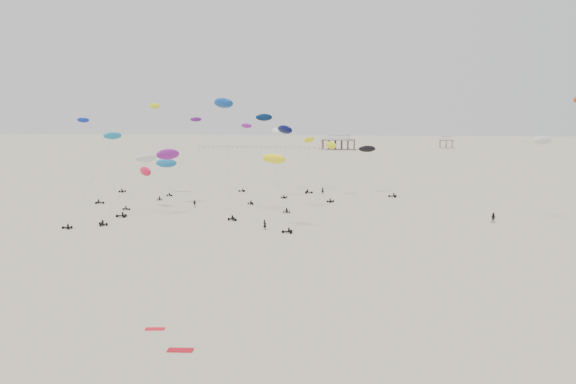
% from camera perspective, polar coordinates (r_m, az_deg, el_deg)
% --- Properties ---
extents(ground_plane, '(900.00, 900.00, 0.00)m').
position_cam_1_polar(ground_plane, '(209.89, 4.91, 2.05)').
color(ground_plane, beige).
extents(pavilion_main, '(21.00, 13.00, 9.80)m').
position_cam_1_polar(pavilion_main, '(359.61, 5.14, 4.98)').
color(pavilion_main, brown).
rests_on(pavilion_main, ground).
extents(pavilion_small, '(9.00, 7.00, 8.00)m').
position_cam_1_polar(pavilion_small, '(391.23, 15.78, 4.83)').
color(pavilion_small, brown).
rests_on(pavilion_small, ground).
extents(pier_fence, '(80.20, 0.20, 1.50)m').
position_cam_1_polar(pier_fence, '(367.17, -3.01, 4.52)').
color(pier_fence, black).
rests_on(pier_fence, ground).
extents(rig_0, '(8.52, 17.33, 21.55)m').
position_cam_1_polar(rig_0, '(113.74, 25.61, 2.62)').
color(rig_0, black).
rests_on(rig_0, ground).
extents(rig_1, '(7.61, 17.20, 21.01)m').
position_cam_1_polar(rig_1, '(150.20, -1.11, 4.88)').
color(rig_1, black).
rests_on(rig_1, ground).
extents(rig_2, '(5.85, 15.14, 20.07)m').
position_cam_1_polar(rig_2, '(114.17, -18.67, 2.81)').
color(rig_2, black).
rests_on(rig_2, ground).
extents(rig_4, '(4.47, 11.47, 21.49)m').
position_cam_1_polar(rig_4, '(135.43, -2.76, 5.59)').
color(rig_4, black).
rests_on(rig_4, ground).
extents(rig_5, '(9.53, 11.08, 24.70)m').
position_cam_1_polar(rig_5, '(159.91, -14.42, 5.76)').
color(rig_5, black).
rests_on(rig_5, ground).
extents(rig_6, '(7.32, 9.29, 24.22)m').
position_cam_1_polar(rig_6, '(113.66, -6.43, 7.19)').
color(rig_6, black).
rests_on(rig_6, ground).
extents(rig_7, '(6.99, 11.15, 21.04)m').
position_cam_1_polar(rig_7, '(150.62, -10.25, 4.64)').
color(rig_7, black).
rests_on(rig_7, ground).
extents(rig_8, '(5.02, 6.53, 18.68)m').
position_cam_1_polar(rig_8, '(119.87, -0.28, 4.76)').
color(rig_8, black).
rests_on(rig_8, ground).
extents(rig_9, '(10.36, 7.87, 13.86)m').
position_cam_1_polar(rig_9, '(147.48, 8.71, 3.16)').
color(rig_9, black).
rests_on(rig_9, ground).
extents(rig_10, '(6.62, 5.53, 13.96)m').
position_cam_1_polar(rig_10, '(98.95, -1.20, 2.13)').
color(rig_10, black).
rests_on(rig_10, ground).
extents(rig_11, '(8.85, 6.91, 20.37)m').
position_cam_1_polar(rig_11, '(141.40, -19.40, 3.28)').
color(rig_11, black).
rests_on(rig_11, ground).
extents(rig_12, '(4.19, 13.24, 19.88)m').
position_cam_1_polar(rig_12, '(159.68, -4.37, 4.92)').
color(rig_12, black).
rests_on(rig_12, ground).
extents(rig_13, '(4.71, 14.75, 13.43)m').
position_cam_1_polar(rig_13, '(125.25, -14.80, 1.09)').
color(rig_13, black).
rests_on(rig_13, ground).
extents(rig_14, '(9.87, 12.88, 14.96)m').
position_cam_1_polar(rig_14, '(131.59, -12.43, 3.33)').
color(rig_14, black).
rests_on(rig_14, ground).
extents(rig_15, '(6.73, 15.00, 14.34)m').
position_cam_1_polar(rig_15, '(150.98, -12.34, 2.51)').
color(rig_15, black).
rests_on(rig_15, ground).
extents(rig_16, '(4.10, 13.73, 15.53)m').
position_cam_1_polar(rig_16, '(140.57, 4.38, 3.62)').
color(rig_16, black).
rests_on(rig_16, ground).
extents(rig_17, '(8.09, 13.82, 15.39)m').
position_cam_1_polar(rig_17, '(114.24, -15.37, 1.63)').
color(rig_17, black).
rests_on(rig_17, ground).
extents(rig_18, '(3.68, 8.69, 15.02)m').
position_cam_1_polar(rig_18, '(152.14, 2.12, 3.55)').
color(rig_18, black).
rests_on(rig_18, ground).
extents(spectator_0, '(0.94, 0.81, 2.18)m').
position_cam_1_polar(spectator_0, '(100.90, -2.38, -3.85)').
color(spectator_0, black).
rests_on(spectator_0, ground).
extents(spectator_1, '(1.27, 1.00, 2.27)m').
position_cam_1_polar(spectator_1, '(114.44, 20.13, -2.95)').
color(spectator_1, black).
rests_on(spectator_1, ground).
extents(spectator_2, '(1.27, 0.85, 1.97)m').
position_cam_1_polar(spectator_2, '(127.83, -9.47, -1.54)').
color(spectator_2, black).
rests_on(spectator_2, ground).
extents(spectator_3, '(0.84, 0.63, 2.14)m').
position_cam_1_polar(spectator_3, '(148.04, 3.54, -0.22)').
color(spectator_3, black).
rests_on(spectator_3, ground).
extents(grounded_kite_a, '(2.29, 1.17, 0.08)m').
position_cam_1_polar(grounded_kite_a, '(51.03, -10.89, -15.54)').
color(grounded_kite_a, '#B50B19').
rests_on(grounded_kite_a, ground).
extents(grounded_kite_b, '(1.89, 1.00, 0.07)m').
position_cam_1_polar(grounded_kite_b, '(56.17, -13.36, -13.41)').
color(grounded_kite_b, red).
rests_on(grounded_kite_b, ground).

